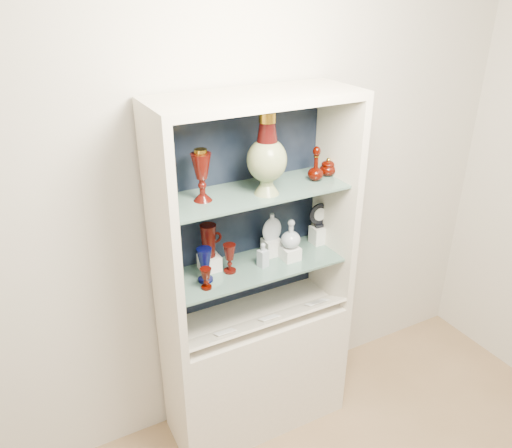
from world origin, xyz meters
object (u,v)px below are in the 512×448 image
ruby_pitcher (209,241)px  cameo_medallion (319,215)px  lidded_bowl (328,167)px  clear_round_decanter (291,234)px  pedestal_lamp_left (167,186)px  ruby_decanter_b (316,163)px  cobalt_goblet (205,265)px  ruby_goblet_small (206,278)px  clear_square_bottle (263,255)px  pedestal_lamp_right (202,175)px  enamel_urn (267,154)px  ruby_decanter_a (267,162)px  flat_flask (272,226)px  ruby_goblet_tall (230,258)px

ruby_pitcher → cameo_medallion: (0.66, -0.02, 0.01)m
lidded_bowl → clear_round_decanter: bearing=-170.9°
pedestal_lamp_left → lidded_bowl: pedestal_lamp_left is taller
ruby_decanter_b → cobalt_goblet: ruby_decanter_b is taller
ruby_goblet_small → clear_square_bottle: (0.34, 0.06, 0.01)m
cobalt_goblet → clear_square_bottle: 0.32m
pedestal_lamp_right → enamel_urn: size_ratio=0.63×
ruby_pitcher → cobalt_goblet: bearing=-123.4°
ruby_decanter_a → flat_flask: 0.36m
ruby_goblet_small → pedestal_lamp_right: bearing=66.6°
pedestal_lamp_left → clear_round_decanter: (0.64, -0.00, -0.39)m
pedestal_lamp_right → ruby_decanter_b: bearing=-2.7°
ruby_decanter_a → ruby_goblet_small: size_ratio=1.96×
clear_square_bottle → clear_round_decanter: (0.16, -0.00, 0.08)m
clear_square_bottle → enamel_urn: bearing=-88.5°
pedestal_lamp_left → enamel_urn: (0.48, -0.03, 0.08)m
clear_square_bottle → flat_flask: (0.10, 0.09, 0.10)m
ruby_decanter_a → ruby_goblet_tall: ruby_decanter_a is taller
pedestal_lamp_left → cobalt_goblet: (0.16, 0.01, -0.45)m
clear_square_bottle → clear_round_decanter: size_ratio=0.88×
pedestal_lamp_left → ruby_decanter_b: bearing=0.4°
clear_round_decanter → ruby_decanter_b: bearing=3.5°
pedestal_lamp_right → flat_flask: bearing=7.9°
ruby_goblet_tall → flat_flask: 0.30m
flat_flask → ruby_goblet_tall: bearing=-165.8°
ruby_decanter_b → pedestal_lamp_left: bearing=-179.6°
ruby_goblet_small → ruby_pitcher: ruby_pitcher is taller
ruby_goblet_tall → clear_square_bottle: size_ratio=1.15×
ruby_pitcher → clear_square_bottle: ruby_pitcher is taller
cobalt_goblet → cameo_medallion: size_ratio=1.23×
pedestal_lamp_left → flat_flask: size_ratio=1.49×
ruby_decanter_b → lidded_bowl: 0.11m
lidded_bowl → cobalt_goblet: (-0.72, -0.03, -0.38)m
ruby_decanter_a → cobalt_goblet: (-0.39, -0.08, -0.44)m
pedestal_lamp_right → ruby_goblet_tall: pedestal_lamp_right is taller
pedestal_lamp_left → pedestal_lamp_right: (0.18, 0.03, 0.01)m
ruby_goblet_small → cameo_medallion: bearing=10.6°
clear_round_decanter → ruby_goblet_small: bearing=-173.9°
cobalt_goblet → flat_flask: (0.42, 0.08, 0.08)m
cameo_medallion → ruby_decanter_b: bearing=-136.2°
ruby_goblet_small → flat_flask: size_ratio=0.71×
ruby_decanter_b → ruby_goblet_tall: (-0.48, 0.02, -0.44)m
clear_round_decanter → cobalt_goblet: bearing=178.5°
cameo_medallion → clear_square_bottle: bearing=-163.2°
cameo_medallion → lidded_bowl: bearing=-83.4°
pedestal_lamp_left → enamel_urn: 0.49m
ruby_decanter_a → pedestal_lamp_right: bearing=-170.9°
lidded_bowl → cameo_medallion: lidded_bowl is taller
ruby_goblet_small → cameo_medallion: cameo_medallion is taller
enamel_urn → ruby_goblet_small: bearing=-175.5°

